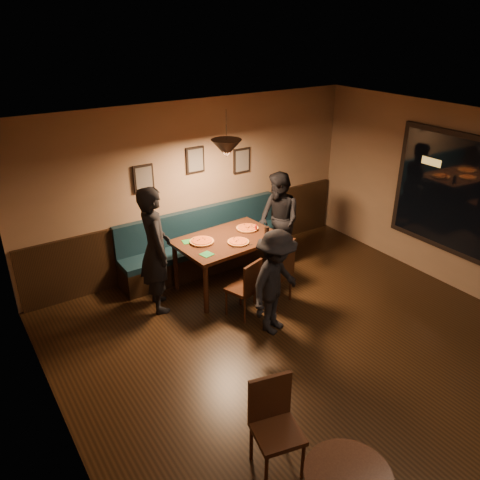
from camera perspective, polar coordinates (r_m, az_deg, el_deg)
The scene contains 27 objects.
floor at distance 6.22m, azimuth 11.37°, elevation -15.06°, with size 7.00×7.00×0.00m, color black.
ceiling at distance 4.93m, azimuth 14.15°, elevation 10.72°, with size 7.00×7.00×0.00m, color silver.
wall_back at distance 8.03m, azimuth -5.33°, elevation 6.39°, with size 6.00×6.00×0.00m, color #8C704F.
wall_left at distance 4.16m, azimuth -19.16°, elevation -14.63°, with size 7.00×7.00×0.00m, color #8C704F.
wainscot at distance 8.33m, azimuth -4.98°, elevation 0.47°, with size 5.88×0.06×1.00m, color black.
booth_bench at distance 8.12m, azimuth -4.06°, elevation -0.20°, with size 3.00×0.60×1.00m, color #0F232D, non-canonical shape.
window_frame at distance 7.89m, azimuth 25.45°, elevation 4.44°, with size 0.06×2.56×1.86m, color black.
window_glass at distance 7.87m, azimuth 25.34°, elevation 4.40°, with size 2.40×2.40×0.00m, color black.
picture_left at distance 7.55m, azimuth -11.36°, elevation 7.18°, with size 0.32×0.04×0.42m, color black.
picture_center at distance 7.87m, azimuth -5.35°, elevation 9.44°, with size 0.32×0.04×0.42m, color black.
picture_right at distance 8.35m, azimuth 0.19°, elevation 9.40°, with size 0.32×0.04×0.42m, color black.
pendant_lamp at distance 6.94m, azimuth -1.62°, elevation 10.81°, with size 0.44×0.44×0.25m, color black.
dining_table at distance 7.60m, azimuth -1.45°, elevation -2.68°, with size 1.57×1.01×0.84m, color black.
chair_near_left at distance 6.88m, azimuth 0.33°, elevation -5.62°, with size 0.39×0.39×0.89m, color black, non-canonical shape.
chair_near_right at distance 7.15m, azimuth 3.96°, elevation -3.76°, with size 0.46×0.46×1.03m, color #321D0D, non-canonical shape.
diner_left at distance 6.93m, azimuth -10.01°, elevation -1.14°, with size 0.69×0.45×1.89m, color black.
diner_right at distance 8.13m, azimuth 4.60°, elevation 2.33°, with size 0.80×0.62×1.65m, color black.
diner_front at distance 6.42m, azimuth 4.24°, elevation -5.06°, with size 0.96×0.55×1.49m, color black.
pizza_a at distance 7.29m, azimuth -4.54°, elevation -0.16°, with size 0.37×0.37×0.04m, color orange.
pizza_b at distance 7.26m, azimuth -0.20°, elevation -0.22°, with size 0.33×0.33×0.04m, color orange.
pizza_c at distance 7.72m, azimuth 0.87°, elevation 1.42°, with size 0.36×0.36×0.04m, color orange.
soda_glass at distance 7.47m, azimuth 3.19°, elevation 1.02°, with size 0.07×0.07×0.16m, color black.
tabasco_bottle at distance 7.63m, azimuth 1.90°, elevation 1.46°, with size 0.03×0.03×0.13m, color #9E050A.
napkin_a at distance 7.34m, azimuth -6.22°, elevation -0.19°, with size 0.16×0.16×0.01m, color #227F2A.
napkin_b at distance 6.93m, azimuth -3.96°, elevation -1.70°, with size 0.17×0.17×0.01m, color #1C6A2F.
cutlery_set at distance 7.15m, azimuth 0.17°, elevation -0.76°, with size 0.02×0.19×0.00m, color silver.
cafe_chair_far at distance 4.78m, azimuth 4.46°, elevation -21.65°, with size 0.43×0.43×0.97m, color black, non-canonical shape.
Camera 1 is at (-3.54, -3.23, 3.97)m, focal length 36.00 mm.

